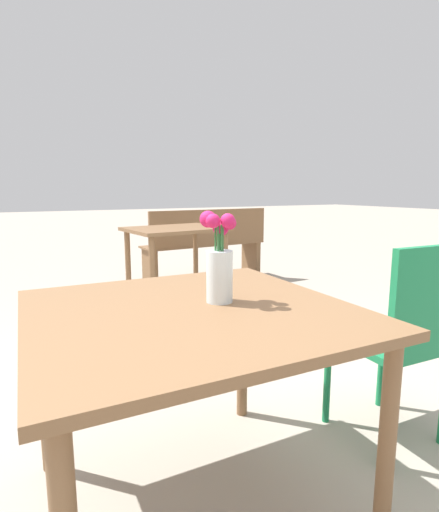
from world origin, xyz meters
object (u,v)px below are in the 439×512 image
(cafe_chair, at_px, (404,331))
(table_back, at_px, (176,241))
(bench_near, at_px, (207,243))
(flower_vase, at_px, (219,266))
(table_front, at_px, (191,333))

(cafe_chair, relative_size, table_back, 0.95)
(bench_near, bearing_deg, cafe_chair, -101.19)
(cafe_chair, bearing_deg, flower_vase, 172.16)
(flower_vase, height_order, table_back, flower_vase)
(bench_near, distance_m, table_back, 1.03)
(table_front, distance_m, flower_vase, 0.24)
(bench_near, relative_size, table_back, 1.64)
(cafe_chair, xyz_separation_m, table_back, (-0.07, 2.33, 0.11))
(bench_near, bearing_deg, flower_vase, -115.40)
(bench_near, bearing_deg, table_back, -132.12)
(flower_vase, relative_size, table_back, 0.33)
(table_front, distance_m, cafe_chair, 0.93)
(table_front, xyz_separation_m, flower_vase, (0.11, 0.02, 0.21))
(flower_vase, height_order, bench_near, flower_vase)
(table_back, bearing_deg, bench_near, 47.88)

